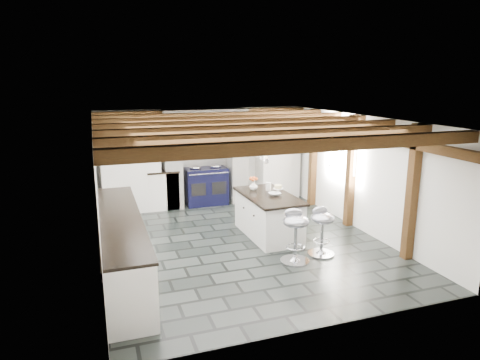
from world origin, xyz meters
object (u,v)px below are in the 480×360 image
object	(u,v)px
range_cooker	(206,185)
kitchen_island	(268,215)
bar_stool_far	(296,230)
bar_stool_near	(322,226)

from	to	relation	value
range_cooker	kitchen_island	world-z (taller)	kitchen_island
range_cooker	bar_stool_far	distance (m)	3.84
bar_stool_near	bar_stool_far	distance (m)	0.58
range_cooker	bar_stool_near	xyz separation A→B (m)	(1.11, -3.67, 0.06)
bar_stool_far	kitchen_island	bearing A→B (deg)	104.28
range_cooker	bar_stool_far	xyz separation A→B (m)	(0.55, -3.80, 0.10)
kitchen_island	bar_stool_far	xyz separation A→B (m)	(-0.05, -1.29, 0.14)
bar_stool_near	bar_stool_far	xyz separation A→B (m)	(-0.56, -0.12, 0.03)
bar_stool_near	kitchen_island	bearing A→B (deg)	113.69
kitchen_island	bar_stool_far	bearing A→B (deg)	-93.55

